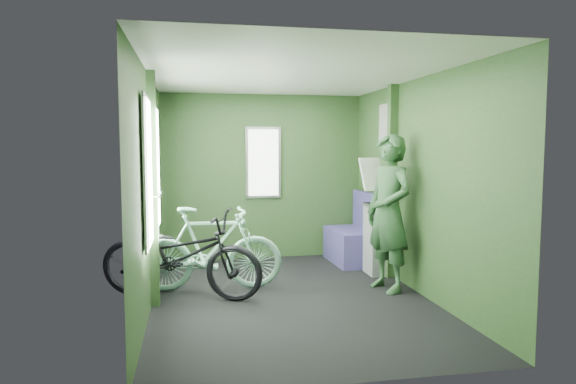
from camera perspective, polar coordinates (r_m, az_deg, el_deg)
name	(u,v)px	position (r m, az deg, el deg)	size (l,w,h in m)	color
room	(286,160)	(5.28, -0.27, 3.57)	(4.00, 4.02, 2.31)	black
bicycle_black	(181,299)	(5.54, -11.82, -11.54)	(0.61, 1.75, 0.92)	black
bicycle_mint	(210,291)	(5.75, -8.61, -10.86)	(0.44, 1.57, 0.95)	#9BE2C3
passenger	(389,213)	(5.69, 11.11, -2.29)	(0.58, 0.76, 1.71)	#2D542F
waste_box	(378,239)	(6.46, 9.92, -5.14)	(0.26, 0.36, 0.88)	gray
bench_seat	(352,242)	(7.06, 7.17, -5.52)	(0.54, 0.93, 0.96)	navy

